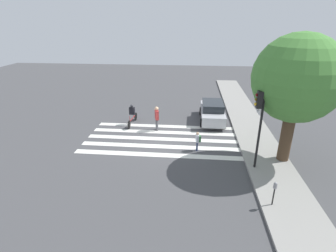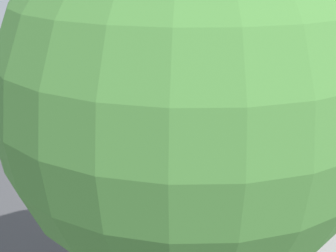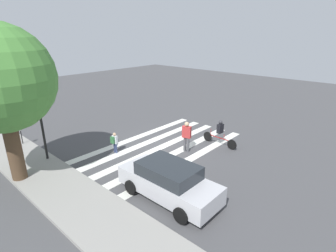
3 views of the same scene
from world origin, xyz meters
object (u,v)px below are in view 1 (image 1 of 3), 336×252
object	(u,v)px
street_tree	(297,79)
traffic_light	(259,114)
pedestrian_adult_yellow_jacket	(157,117)
car_parked_silver_sedan	(212,111)
parking_meter	(275,189)
pedestrian_adult_blue_shirt	(198,140)
cyclist_near_curb	(132,114)

from	to	relation	value
street_tree	traffic_light	bearing A→B (deg)	-61.59
traffic_light	pedestrian_adult_yellow_jacket	size ratio (longest dim) A/B	2.52
traffic_light	street_tree	xyz separation A→B (m)	(-1.01, 1.86, 1.53)
car_parked_silver_sedan	parking_meter	bearing A→B (deg)	10.87
parking_meter	car_parked_silver_sedan	bearing A→B (deg)	-169.12
pedestrian_adult_blue_shirt	car_parked_silver_sedan	size ratio (longest dim) A/B	0.28
pedestrian_adult_yellow_jacket	pedestrian_adult_blue_shirt	world-z (taller)	pedestrian_adult_yellow_jacket
traffic_light	cyclist_near_curb	distance (m)	9.89
street_tree	car_parked_silver_sedan	size ratio (longest dim) A/B	1.59
cyclist_near_curb	parking_meter	bearing A→B (deg)	46.47
traffic_light	street_tree	world-z (taller)	street_tree
pedestrian_adult_yellow_jacket	cyclist_near_curb	world-z (taller)	pedestrian_adult_yellow_jacket
cyclist_near_curb	car_parked_silver_sedan	distance (m)	6.18
street_tree	cyclist_near_curb	bearing A→B (deg)	-116.09
pedestrian_adult_blue_shirt	cyclist_near_curb	world-z (taller)	cyclist_near_curb
pedestrian_adult_yellow_jacket	car_parked_silver_sedan	size ratio (longest dim) A/B	0.41
traffic_light	cyclist_near_curb	xyz separation A→B (m)	(-5.71, -7.75, -2.28)
street_tree	car_parked_silver_sedan	bearing A→B (deg)	-149.20
pedestrian_adult_blue_shirt	street_tree	bearing A→B (deg)	-112.46
traffic_light	pedestrian_adult_blue_shirt	xyz separation A→B (m)	(-1.88, -2.88, -2.43)
traffic_light	pedestrian_adult_yellow_jacket	world-z (taller)	traffic_light
parking_meter	pedestrian_adult_blue_shirt	size ratio (longest dim) A/B	1.04
parking_meter	pedestrian_adult_yellow_jacket	bearing A→B (deg)	-142.58
cyclist_near_curb	car_parked_silver_sedan	size ratio (longest dim) A/B	0.54
pedestrian_adult_yellow_jacket	street_tree	bearing A→B (deg)	47.52
pedestrian_adult_yellow_jacket	car_parked_silver_sedan	xyz separation A→B (m)	(-2.24, 4.05, -0.22)
pedestrian_adult_blue_shirt	pedestrian_adult_yellow_jacket	bearing A→B (deg)	32.86
cyclist_near_curb	car_parked_silver_sedan	xyz separation A→B (m)	(-1.28, 6.04, -0.08)
pedestrian_adult_yellow_jacket	pedestrian_adult_blue_shirt	bearing A→B (deg)	28.65
parking_meter	pedestrian_adult_blue_shirt	distance (m)	5.84
street_tree	pedestrian_adult_blue_shirt	world-z (taller)	street_tree
cyclist_near_curb	street_tree	bearing A→B (deg)	68.11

